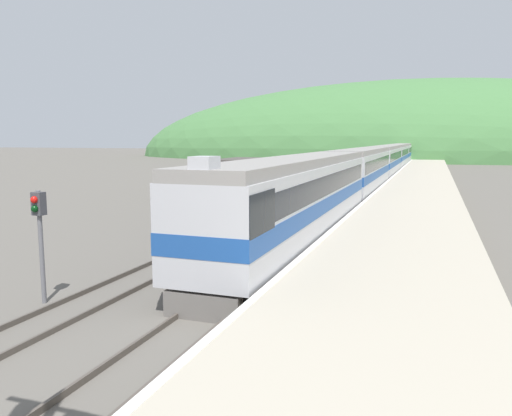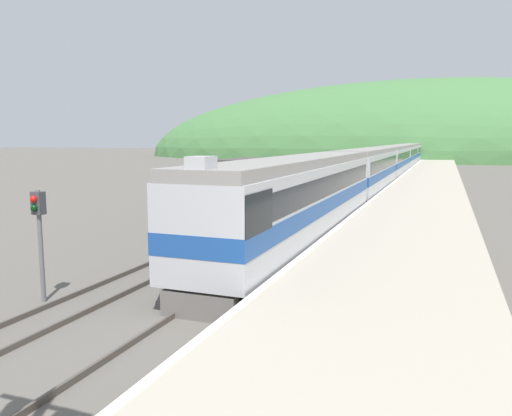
# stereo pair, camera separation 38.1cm
# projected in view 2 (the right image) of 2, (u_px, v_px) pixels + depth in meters

# --- Properties ---
(track_main) EXTENTS (1.52, 180.00, 0.16)m
(track_main) POSITION_uv_depth(u_px,v_px,m) (392.00, 179.00, 64.34)
(track_main) COLOR #4C443D
(track_main) RESTS_ON ground
(track_siding) EXTENTS (1.52, 180.00, 0.16)m
(track_siding) POSITION_uv_depth(u_px,v_px,m) (361.00, 178.00, 65.74)
(track_siding) COLOR #4C443D
(track_siding) RESTS_ON ground
(platform) EXTENTS (6.44, 140.00, 0.94)m
(platform) POSITION_uv_depth(u_px,v_px,m) (425.00, 192.00, 44.07)
(platform) COLOR #B2A893
(platform) RESTS_ON ground
(distant_hills) EXTENTS (164.83, 74.17, 42.29)m
(distant_hills) POSITION_uv_depth(u_px,v_px,m) (421.00, 158.00, 137.81)
(distant_hills) COLOR #477A42
(distant_hills) RESTS_ON ground
(station_shed) EXTENTS (7.65, 7.29, 3.34)m
(station_shed) POSITION_uv_depth(u_px,v_px,m) (267.00, 177.00, 45.51)
(station_shed) COLOR #385B42
(station_shed) RESTS_ON ground
(express_train_lead_car) EXTENTS (3.02, 22.00, 4.64)m
(express_train_lead_car) POSITION_uv_depth(u_px,v_px,m) (300.00, 198.00, 23.73)
(express_train_lead_car) COLOR black
(express_train_lead_car) RESTS_ON ground
(carriage_second) EXTENTS (3.01, 20.26, 4.28)m
(carriage_second) POSITION_uv_depth(u_px,v_px,m) (368.00, 171.00, 44.34)
(carriage_second) COLOR black
(carriage_second) RESTS_ON ground
(carriage_third) EXTENTS (3.01, 20.26, 4.28)m
(carriage_third) POSITION_uv_depth(u_px,v_px,m) (392.00, 161.00, 63.92)
(carriage_third) COLOR black
(carriage_third) RESTS_ON ground
(carriage_fourth) EXTENTS (3.01, 20.26, 4.28)m
(carriage_fourth) POSITION_uv_depth(u_px,v_px,m) (405.00, 156.00, 83.51)
(carriage_fourth) COLOR black
(carriage_fourth) RESTS_ON ground
(carriage_fifth) EXTENTS (3.01, 20.26, 4.28)m
(carriage_fifth) POSITION_uv_depth(u_px,v_px,m) (413.00, 153.00, 103.09)
(carriage_fifth) COLOR black
(carriage_fifth) RESTS_ON ground
(siding_train) EXTENTS (2.90, 31.70, 3.50)m
(siding_train) POSITION_uv_depth(u_px,v_px,m) (317.00, 177.00, 43.41)
(siding_train) COLOR black
(siding_train) RESTS_ON ground
(signal_post_siding) EXTENTS (0.36, 0.42, 3.56)m
(signal_post_siding) POSITION_uv_depth(u_px,v_px,m) (39.00, 222.00, 15.44)
(signal_post_siding) COLOR slate
(signal_post_siding) RESTS_ON ground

